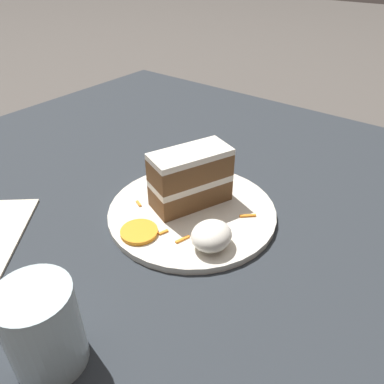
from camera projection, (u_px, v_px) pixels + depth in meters
ground_plane at (175, 213)px, 0.67m from camera, size 6.00×6.00×0.00m
dining_table at (175, 204)px, 0.66m from camera, size 1.04×1.14×0.04m
plate at (192, 212)px, 0.60m from camera, size 0.27×0.27×0.01m
cake_slice at (191, 178)px, 0.59m from camera, size 0.14×0.10×0.09m
cream_dollop at (211, 236)px, 0.51m from camera, size 0.06×0.05×0.04m
orange_garnish at (139, 232)px, 0.54m from camera, size 0.05×0.05×0.01m
carrot_shreds_scatter at (195, 213)px, 0.58m from camera, size 0.16×0.17×0.00m
drinking_glass at (44, 333)px, 0.37m from camera, size 0.07×0.07×0.10m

